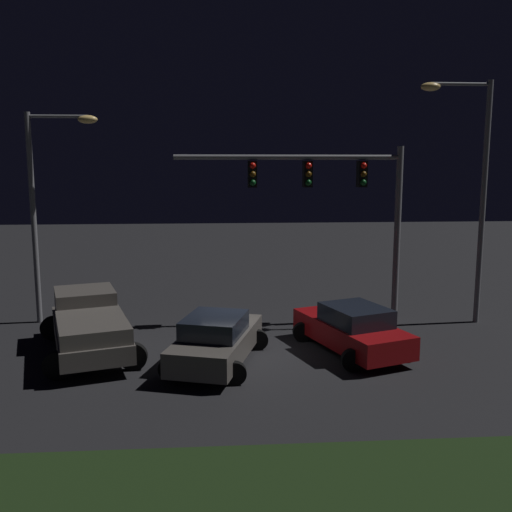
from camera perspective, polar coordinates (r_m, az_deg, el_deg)
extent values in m
plane|color=black|center=(18.06, -1.51, -9.65)|extent=(80.00, 80.00, 0.00)
cube|color=#514C47|center=(18.46, -16.45, -7.41)|extent=(3.52, 5.75, 0.55)
cube|color=#514C47|center=(19.43, -16.86, -4.47)|extent=(2.32, 2.36, 0.85)
cube|color=black|center=(19.40, -16.87, -4.11)|extent=(2.13, 1.97, 0.51)
cube|color=#514C47|center=(17.29, -16.20, -6.80)|extent=(2.73, 3.46, 0.45)
cylinder|color=black|center=(20.36, -19.81, -6.84)|extent=(0.80, 0.22, 0.80)
cylinder|color=black|center=(20.50, -14.02, -6.46)|extent=(0.80, 0.22, 0.80)
cylinder|color=black|center=(16.64, -19.39, -10.39)|extent=(0.80, 0.22, 0.80)
cylinder|color=black|center=(16.81, -12.26, -9.87)|extent=(0.80, 0.22, 0.80)
cube|color=#514C47|center=(16.93, -3.95, -8.79)|extent=(2.97, 4.73, 0.70)
cube|color=black|center=(16.52, -4.21, -6.99)|extent=(2.10, 2.37, 0.55)
cylinder|color=black|center=(18.64, -5.39, -8.05)|extent=(0.64, 0.22, 0.64)
cylinder|color=black|center=(18.18, 0.21, -8.45)|extent=(0.64, 0.22, 0.64)
cylinder|color=black|center=(15.96, -8.69, -11.11)|extent=(0.64, 0.22, 0.64)
cylinder|color=black|center=(15.43, -2.16, -11.73)|extent=(0.64, 0.22, 0.64)
cube|color=maroon|center=(18.21, 9.54, -7.60)|extent=(3.17, 4.75, 0.70)
cube|color=black|center=(17.84, 10.03, -5.89)|extent=(2.18, 2.42, 0.55)
cylinder|color=black|center=(19.06, 4.69, -7.65)|extent=(0.64, 0.22, 0.64)
cylinder|color=black|center=(19.97, 9.38, -6.96)|extent=(0.64, 0.22, 0.64)
cylinder|color=black|center=(16.63, 9.67, -10.30)|extent=(0.64, 0.22, 0.64)
cylinder|color=black|center=(17.66, 14.74, -9.30)|extent=(0.64, 0.22, 0.64)
cylinder|color=slate|center=(21.68, 14.04, 2.07)|extent=(0.24, 0.24, 6.50)
cylinder|color=slate|center=(20.62, 3.29, 9.92)|extent=(8.20, 0.18, 0.18)
cube|color=black|center=(21.13, 10.63, 8.13)|extent=(0.32, 0.44, 0.95)
sphere|color=red|center=(20.91, 10.81, 8.94)|extent=(0.22, 0.22, 0.22)
sphere|color=#59380A|center=(20.91, 10.79, 8.12)|extent=(0.22, 0.22, 0.22)
sphere|color=#0C4719|center=(20.92, 10.76, 7.29)|extent=(0.22, 0.22, 0.22)
cube|color=black|center=(20.72, 5.21, 8.23)|extent=(0.32, 0.44, 0.95)
sphere|color=red|center=(20.49, 5.33, 9.06)|extent=(0.22, 0.22, 0.22)
sphere|color=#59380A|center=(20.49, 5.32, 8.22)|extent=(0.22, 0.22, 0.22)
sphere|color=#0C4719|center=(20.50, 5.31, 7.38)|extent=(0.22, 0.22, 0.22)
cube|color=black|center=(20.49, -0.37, 8.26)|extent=(0.32, 0.44, 0.95)
sphere|color=red|center=(20.26, -0.33, 9.10)|extent=(0.22, 0.22, 0.22)
sphere|color=#59380A|center=(20.26, -0.33, 8.25)|extent=(0.22, 0.22, 0.22)
sphere|color=#0C4719|center=(20.27, -0.33, 7.40)|extent=(0.22, 0.22, 0.22)
cylinder|color=slate|center=(22.17, -21.50, 3.39)|extent=(0.20, 0.20, 7.68)
cylinder|color=slate|center=(21.85, -19.38, 13.14)|extent=(2.10, 0.12, 0.12)
ellipsoid|color=#F9CC72|center=(21.60, -16.61, 13.06)|extent=(0.70, 0.44, 0.30)
cylinder|color=slate|center=(22.20, 21.90, 4.79)|extent=(0.20, 0.20, 8.77)
cylinder|color=slate|center=(21.88, 19.94, 15.98)|extent=(2.16, 0.12, 0.12)
ellipsoid|color=#F9CC72|center=(21.46, 17.18, 15.99)|extent=(0.70, 0.44, 0.30)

